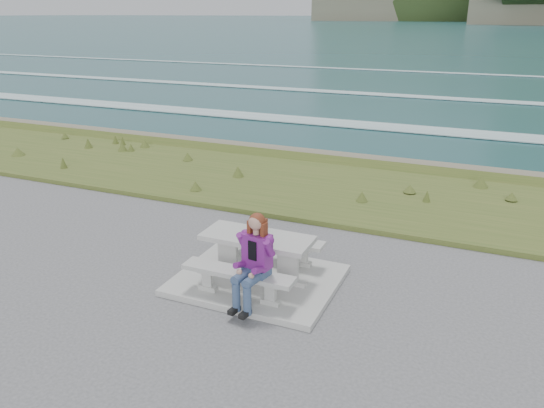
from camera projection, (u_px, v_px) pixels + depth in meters
name	position (u px, v px, depth m)	size (l,w,h in m)	color
concrete_slab	(258.00, 280.00, 8.81)	(2.60, 2.10, 0.10)	#AFAFAA
picnic_table	(257.00, 245.00, 8.59)	(1.80, 0.75, 0.75)	#AFAFAA
bench_landward	(238.00, 277.00, 8.07)	(1.80, 0.35, 0.45)	#AFAFAA
bench_seaward	(274.00, 242.00, 9.27)	(1.80, 0.35, 0.45)	#AFAFAA
grass_verge	(342.00, 194.00, 13.14)	(160.00, 4.50, 0.22)	#3E5620
shore_drop	(370.00, 164.00, 15.64)	(160.00, 0.80, 2.20)	#6E6853
ocean	(437.00, 120.00, 31.08)	(1600.00, 1600.00, 0.09)	#1D4D52
seated_woman	(251.00, 274.00, 7.78)	(0.50, 0.76, 1.42)	navy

